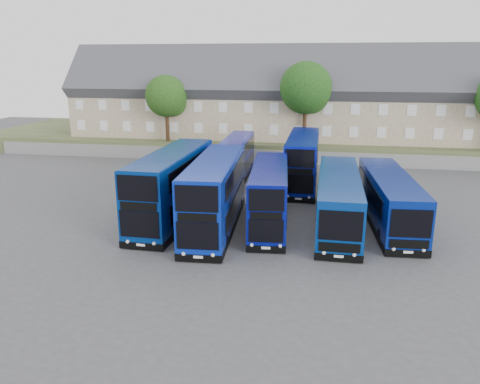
# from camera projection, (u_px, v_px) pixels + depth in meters

# --- Properties ---
(ground) EXTENTS (120.00, 120.00, 0.00)m
(ground) POSITION_uv_depth(u_px,v_px,m) (253.00, 241.00, 29.98)
(ground) COLOR #45464A
(ground) RESTS_ON ground
(retaining_wall) EXTENTS (70.00, 0.40, 1.50)m
(retaining_wall) POSITION_uv_depth(u_px,v_px,m) (285.00, 157.00, 52.53)
(retaining_wall) COLOR slate
(retaining_wall) RESTS_ON ground
(earth_bank) EXTENTS (80.00, 20.00, 2.00)m
(earth_bank) POSITION_uv_depth(u_px,v_px,m) (291.00, 140.00, 61.94)
(earth_bank) COLOR #444E2C
(earth_bank) RESTS_ON ground
(terrace_row) EXTENTS (66.00, 10.40, 11.20)m
(terrace_row) POSITION_uv_depth(u_px,v_px,m) (341.00, 101.00, 55.63)
(terrace_row) COLOR gray
(terrace_row) RESTS_ON earth_bank
(dd_front_left) EXTENTS (3.02, 12.37, 4.90)m
(dd_front_left) POSITION_uv_depth(u_px,v_px,m) (172.00, 187.00, 33.57)
(dd_front_left) COLOR navy
(dd_front_left) RESTS_ON ground
(dd_front_mid) EXTENTS (3.46, 12.15, 4.77)m
(dd_front_mid) POSITION_uv_depth(u_px,v_px,m) (215.00, 195.00, 31.75)
(dd_front_mid) COLOR #0925A7
(dd_front_mid) RESTS_ON ground
(dd_front_right) EXTENTS (3.25, 10.67, 4.18)m
(dd_front_right) POSITION_uv_depth(u_px,v_px,m) (269.00, 197.00, 32.43)
(dd_front_right) COLOR #060F7F
(dd_front_right) RESTS_ON ground
(dd_rear_left) EXTENTS (2.51, 10.01, 3.95)m
(dd_rear_left) POSITION_uv_depth(u_px,v_px,m) (236.00, 159.00, 45.63)
(dd_rear_left) COLOR #08109C
(dd_rear_left) RESTS_ON ground
(dd_rear_right) EXTENTS (2.66, 11.61, 4.61)m
(dd_rear_right) POSITION_uv_depth(u_px,v_px,m) (303.00, 162.00, 42.80)
(dd_rear_right) COLOR #08139F
(dd_rear_right) RESTS_ON ground
(coach_east_a) EXTENTS (2.88, 13.24, 3.62)m
(coach_east_a) POSITION_uv_depth(u_px,v_px,m) (338.00, 201.00, 32.51)
(coach_east_a) COLOR navy
(coach_east_a) RESTS_ON ground
(coach_east_b) EXTENTS (3.51, 12.84, 3.47)m
(coach_east_b) POSITION_uv_depth(u_px,v_px,m) (389.00, 200.00, 32.94)
(coach_east_b) COLOR navy
(coach_east_b) RESTS_ON ground
(tree_west) EXTENTS (4.80, 4.80, 7.65)m
(tree_west) POSITION_uv_depth(u_px,v_px,m) (168.00, 98.00, 54.21)
(tree_west) COLOR #382314
(tree_west) RESTS_ON earth_bank
(tree_mid) EXTENTS (5.76, 5.76, 9.18)m
(tree_mid) POSITION_uv_depth(u_px,v_px,m) (307.00, 90.00, 51.71)
(tree_mid) COLOR #382314
(tree_mid) RESTS_ON earth_bank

